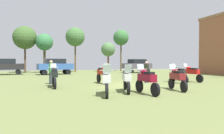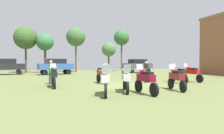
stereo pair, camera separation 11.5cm
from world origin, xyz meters
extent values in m
cube|color=olive|center=(0.00, 0.00, 0.01)|extent=(44.00, 52.00, 0.02)
cylinder|color=black|center=(-4.71, 0.74, 0.35)|extent=(0.14, 0.67, 0.67)
cylinder|color=black|center=(-4.66, -0.75, 0.35)|extent=(0.14, 0.67, 0.67)
cube|color=black|center=(-4.68, 0.00, 0.87)|extent=(0.40, 1.29, 0.36)
ellipsoid|color=black|center=(-4.69, 0.28, 1.15)|extent=(0.34, 0.49, 0.24)
cube|color=black|center=(-4.68, -0.23, 1.11)|extent=(0.32, 0.57, 0.12)
cube|color=silver|center=(-4.70, 0.60, 1.33)|extent=(0.36, 0.16, 0.39)
cylinder|color=#B7B7BC|center=(-4.70, 0.51, 1.27)|extent=(0.62, 0.06, 0.04)
cylinder|color=black|center=(4.38, 0.57, 0.33)|extent=(0.14, 0.63, 0.62)
cylinder|color=black|center=(4.42, -0.89, 0.33)|extent=(0.14, 0.63, 0.62)
cube|color=#262A24|center=(4.40, -0.16, 0.82)|extent=(0.39, 1.25, 0.36)
ellipsoid|color=#262A24|center=(4.39, 0.12, 1.10)|extent=(0.33, 0.49, 0.24)
cube|color=black|center=(4.40, -0.38, 1.06)|extent=(0.32, 0.57, 0.12)
cube|color=silver|center=(4.38, 0.43, 1.28)|extent=(0.36, 0.16, 0.39)
cylinder|color=#B7B7BC|center=(4.38, 0.34, 1.22)|extent=(0.62, 0.05, 0.04)
cylinder|color=black|center=(-0.44, -3.36, 0.34)|extent=(0.16, 0.65, 0.65)
cylinder|color=black|center=(-0.35, -4.86, 0.34)|extent=(0.16, 0.65, 0.65)
cube|color=maroon|center=(-0.39, -4.11, 0.85)|extent=(0.43, 1.29, 0.36)
ellipsoid|color=maroon|center=(-0.41, -3.82, 1.13)|extent=(0.35, 0.50, 0.24)
cube|color=black|center=(-0.38, -4.33, 1.09)|extent=(0.33, 0.58, 0.12)
cube|color=silver|center=(-0.43, -3.51, 1.31)|extent=(0.37, 0.17, 0.39)
cylinder|color=#B7B7BC|center=(-0.42, -3.60, 1.25)|extent=(0.62, 0.07, 0.04)
cylinder|color=black|center=(-1.28, -3.89, 0.34)|extent=(0.29, 0.64, 0.63)
cylinder|color=black|center=(-0.84, -2.31, 0.34)|extent=(0.29, 0.64, 0.63)
cube|color=silver|center=(-1.06, -3.10, 0.83)|extent=(0.73, 1.45, 0.36)
ellipsoid|color=silver|center=(-1.15, -3.40, 1.11)|extent=(0.44, 0.55, 0.24)
cube|color=black|center=(-0.99, -2.86, 1.07)|extent=(0.44, 0.62, 0.12)
cube|color=silver|center=(-1.24, -3.74, 1.29)|extent=(0.39, 0.24, 0.39)
cylinder|color=#B7B7BC|center=(-1.21, -3.64, 1.23)|extent=(0.61, 0.20, 0.04)
cylinder|color=black|center=(-1.13, 0.47, 0.36)|extent=(0.19, 0.68, 0.67)
cylinder|color=black|center=(-1.30, 2.04, 0.36)|extent=(0.19, 0.68, 0.67)
cube|color=#B0210D|center=(-1.21, 1.25, 0.87)|extent=(0.50, 1.37, 0.36)
ellipsoid|color=#B0210D|center=(-1.18, 0.95, 1.15)|extent=(0.37, 0.51, 0.24)
cube|color=black|center=(-1.24, 1.49, 1.11)|extent=(0.36, 0.59, 0.12)
cube|color=silver|center=(-1.15, 0.62, 1.33)|extent=(0.37, 0.19, 0.39)
cylinder|color=#B7B7BC|center=(-1.16, 0.72, 1.27)|extent=(0.62, 0.10, 0.04)
cylinder|color=black|center=(-2.59, -4.57, 0.34)|extent=(0.29, 0.65, 0.65)
cylinder|color=black|center=(-2.16, -3.01, 0.34)|extent=(0.29, 0.65, 0.65)
cube|color=silver|center=(-2.38, -3.79, 0.85)|extent=(0.71, 1.42, 0.36)
ellipsoid|color=silver|center=(-2.46, -4.09, 1.13)|extent=(0.44, 0.55, 0.24)
cube|color=black|center=(-2.31, -3.56, 1.09)|extent=(0.44, 0.62, 0.12)
cube|color=silver|center=(-2.55, -4.42, 1.31)|extent=(0.39, 0.24, 0.39)
cylinder|color=#B7B7BC|center=(-2.52, -4.32, 1.25)|extent=(0.61, 0.20, 0.04)
cylinder|color=black|center=(2.00, -2.71, 0.33)|extent=(0.22, 0.63, 0.62)
cylinder|color=black|center=(1.75, -4.18, 0.33)|extent=(0.22, 0.63, 0.62)
cube|color=maroon|center=(1.87, -3.45, 0.82)|extent=(0.57, 1.32, 0.36)
ellipsoid|color=maroon|center=(1.92, -3.16, 1.10)|extent=(0.40, 0.53, 0.24)
cube|color=black|center=(1.84, -3.67, 1.06)|extent=(0.39, 0.60, 0.12)
cube|color=silver|center=(1.98, -2.85, 1.28)|extent=(0.38, 0.21, 0.39)
cylinder|color=#B7B7BC|center=(1.96, -2.94, 1.22)|extent=(0.62, 0.14, 0.04)
cylinder|color=black|center=(5.92, 1.15, 0.34)|extent=(0.20, 0.65, 0.64)
cylinder|color=black|center=(6.11, -0.45, 0.34)|extent=(0.20, 0.65, 0.64)
cube|color=red|center=(6.02, 0.35, 0.84)|extent=(0.52, 1.41, 0.36)
ellipsoid|color=red|center=(5.98, 0.66, 1.12)|extent=(0.38, 0.51, 0.24)
cube|color=black|center=(6.05, 0.11, 1.08)|extent=(0.37, 0.59, 0.12)
cube|color=silver|center=(5.94, 1.00, 1.30)|extent=(0.38, 0.19, 0.39)
cylinder|color=#B7B7BC|center=(5.95, 0.90, 1.24)|extent=(0.62, 0.11, 0.04)
cylinder|color=black|center=(-8.55, 14.36, 0.34)|extent=(0.67, 0.32, 0.64)
cylinder|color=black|center=(-8.77, 15.78, 0.34)|extent=(0.67, 0.32, 0.64)
cube|color=black|center=(-10.10, 14.84, 1.03)|extent=(4.53, 2.44, 0.75)
cube|color=black|center=(-10.10, 14.84, 1.71)|extent=(2.58, 1.93, 0.61)
cylinder|color=black|center=(6.34, 13.08, 0.34)|extent=(0.67, 0.33, 0.64)
cylinder|color=black|center=(6.08, 14.50, 0.34)|extent=(0.67, 0.33, 0.64)
cylinder|color=black|center=(9.21, 13.61, 0.34)|extent=(0.67, 0.33, 0.64)
cylinder|color=black|center=(8.95, 15.02, 0.34)|extent=(0.67, 0.33, 0.64)
cube|color=#4E4957|center=(7.65, 14.05, 1.03)|extent=(4.55, 2.55, 0.75)
cube|color=black|center=(7.65, 14.05, 1.71)|extent=(2.61, 1.98, 0.61)
cylinder|color=black|center=(-5.39, 12.37, 0.34)|extent=(0.67, 0.35, 0.64)
cylinder|color=black|center=(-5.69, 13.78, 0.34)|extent=(0.67, 0.35, 0.64)
cylinder|color=black|center=(-2.53, 12.97, 0.34)|extent=(0.67, 0.35, 0.64)
cylinder|color=black|center=(-2.83, 14.38, 0.34)|extent=(0.67, 0.35, 0.64)
cube|color=#32599E|center=(-4.11, 13.37, 1.03)|extent=(4.58, 2.65, 0.75)
cube|color=black|center=(-4.11, 13.37, 1.71)|extent=(2.64, 2.04, 0.61)
cylinder|color=#2B3440|center=(-4.74, 1.97, 0.44)|extent=(0.14, 0.14, 0.83)
cylinder|color=#2B3440|center=(-4.90, 1.90, 0.44)|extent=(0.14, 0.14, 0.83)
cylinder|color=#2F8237|center=(-4.82, 1.93, 1.18)|extent=(0.44, 0.44, 0.66)
sphere|color=tan|center=(-4.82, 1.93, 1.63)|extent=(0.23, 0.23, 0.23)
cylinder|color=#212849|center=(2.10, 0.82, 0.42)|extent=(0.14, 0.14, 0.80)
cylinder|color=#212849|center=(2.26, 0.76, 0.42)|extent=(0.14, 0.14, 0.80)
cylinder|color=black|center=(2.18, 0.79, 1.14)|extent=(0.43, 0.43, 0.63)
sphere|color=tan|center=(2.18, 0.79, 1.56)|extent=(0.22, 0.22, 0.22)
cylinder|color=brown|center=(-0.80, 19.33, 2.49)|extent=(0.25, 0.25, 4.94)
sphere|color=#406A36|center=(-0.80, 19.33, 5.65)|extent=(3.06, 3.06, 3.06)
cylinder|color=brown|center=(4.53, 18.65, 1.60)|extent=(0.28, 0.28, 3.15)
sphere|color=#4A7341|center=(4.53, 18.65, 3.70)|extent=(2.33, 2.33, 2.33)
cylinder|color=brown|center=(7.11, 19.47, 2.63)|extent=(0.27, 0.27, 5.22)
sphere|color=#366B35|center=(7.11, 19.47, 5.84)|extent=(2.69, 2.69, 2.69)
cylinder|color=#4D4326|center=(-5.46, 17.72, 1.98)|extent=(0.34, 0.34, 3.93)
sphere|color=#347040|center=(-5.46, 17.72, 4.50)|extent=(2.46, 2.46, 2.46)
cylinder|color=brown|center=(-8.17, 18.64, 2.21)|extent=(0.27, 0.27, 4.39)
sphere|color=#3B5C2A|center=(-8.17, 18.64, 5.16)|extent=(3.35, 3.35, 3.35)
camera|label=1|loc=(-5.08, -12.93, 1.63)|focal=31.90mm
camera|label=2|loc=(-4.97, -12.97, 1.63)|focal=31.90mm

